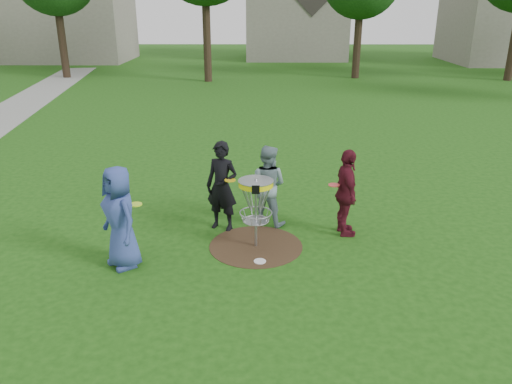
{
  "coord_description": "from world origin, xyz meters",
  "views": [
    {
      "loc": [
        0.07,
        -8.6,
        4.39
      ],
      "look_at": [
        0.0,
        0.3,
        1.0
      ],
      "focal_mm": 35.0,
      "sensor_mm": 36.0,
      "label": 1
    }
  ],
  "objects_px": {
    "player_blue": "(120,217)",
    "disc_golf_basket": "(256,197)",
    "player_black": "(222,186)",
    "player_grey": "(267,185)",
    "player_maroon": "(346,193)"
  },
  "relations": [
    {
      "from": "player_blue",
      "to": "player_maroon",
      "type": "distance_m",
      "value": 4.31
    },
    {
      "from": "disc_golf_basket",
      "to": "player_black",
      "type": "bearing_deg",
      "value": 130.18
    },
    {
      "from": "player_black",
      "to": "disc_golf_basket",
      "type": "xyz_separation_m",
      "value": [
        0.69,
        -0.82,
        0.1
      ]
    },
    {
      "from": "player_grey",
      "to": "disc_golf_basket",
      "type": "relative_size",
      "value": 1.23
    },
    {
      "from": "player_blue",
      "to": "player_grey",
      "type": "bearing_deg",
      "value": 84.8
    },
    {
      "from": "player_grey",
      "to": "player_maroon",
      "type": "bearing_deg",
      "value": -177.32
    },
    {
      "from": "player_blue",
      "to": "disc_golf_basket",
      "type": "relative_size",
      "value": 1.34
    },
    {
      "from": "player_grey",
      "to": "disc_golf_basket",
      "type": "height_order",
      "value": "player_grey"
    },
    {
      "from": "player_black",
      "to": "disc_golf_basket",
      "type": "distance_m",
      "value": 1.08
    },
    {
      "from": "player_maroon",
      "to": "disc_golf_basket",
      "type": "distance_m",
      "value": 1.87
    },
    {
      "from": "player_black",
      "to": "player_grey",
      "type": "distance_m",
      "value": 0.95
    },
    {
      "from": "player_blue",
      "to": "player_black",
      "type": "height_order",
      "value": "player_black"
    },
    {
      "from": "player_blue",
      "to": "disc_golf_basket",
      "type": "height_order",
      "value": "player_blue"
    },
    {
      "from": "player_grey",
      "to": "player_maroon",
      "type": "distance_m",
      "value": 1.64
    },
    {
      "from": "player_blue",
      "to": "player_black",
      "type": "bearing_deg",
      "value": 92.84
    }
  ]
}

